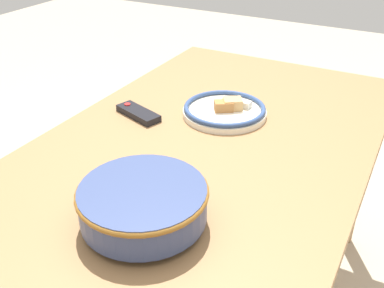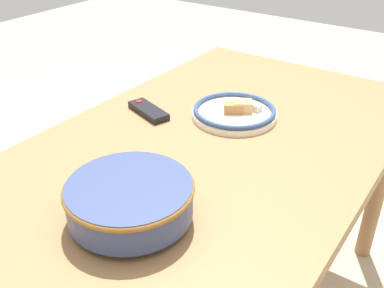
# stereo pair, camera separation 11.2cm
# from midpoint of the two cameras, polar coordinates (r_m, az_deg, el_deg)

# --- Properties ---
(dining_table) EXTENTS (1.53, 0.84, 0.71)m
(dining_table) POSITION_cam_midpoint_polar(r_m,az_deg,el_deg) (1.22, -1.99, -3.89)
(dining_table) COLOR olive
(dining_table) RESTS_ON ground_plane
(noodle_bowl) EXTENTS (0.27, 0.27, 0.09)m
(noodle_bowl) POSITION_cam_midpoint_polar(r_m,az_deg,el_deg) (0.92, -9.74, -7.51)
(noodle_bowl) COLOR #384775
(noodle_bowl) RESTS_ON dining_table
(food_plate) EXTENTS (0.25, 0.25, 0.05)m
(food_plate) POSITION_cam_midpoint_polar(r_m,az_deg,el_deg) (1.36, 1.88, 4.28)
(food_plate) COLOR silver
(food_plate) RESTS_ON dining_table
(tv_remote) EXTENTS (0.10, 0.16, 0.02)m
(tv_remote) POSITION_cam_midpoint_polar(r_m,az_deg,el_deg) (1.37, -9.19, 3.83)
(tv_remote) COLOR black
(tv_remote) RESTS_ON dining_table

